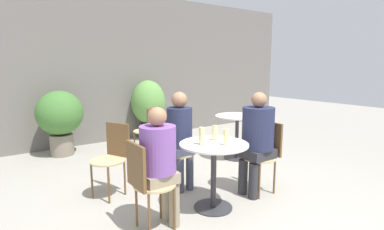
{
  "coord_description": "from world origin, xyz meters",
  "views": [
    {
      "loc": [
        -1.99,
        -2.23,
        1.54
      ],
      "look_at": [
        -0.03,
        0.54,
        0.98
      ],
      "focal_mm": 28.0,
      "sensor_mm": 36.0,
      "label": 1
    }
  ],
  "objects_px": {
    "seated_person_0": "(257,135)",
    "potted_plant_1": "(148,105)",
    "bistro_chair_1": "(174,146)",
    "bistro_chair_3": "(113,152)",
    "bistro_chair_4": "(150,127)",
    "beer_glass_1": "(226,137)",
    "cafe_table_far": "(237,127)",
    "bistro_chair_2": "(146,178)",
    "beer_glass_2": "(215,133)",
    "seated_person_1": "(180,132)",
    "cafe_table_near": "(214,160)",
    "bistro_chair_0": "(265,150)",
    "beer_glass_0": "(202,136)",
    "potted_plant_0": "(60,116)",
    "seated_person_2": "(159,157)"
  },
  "relations": [
    {
      "from": "bistro_chair_4",
      "to": "beer_glass_1",
      "type": "height_order",
      "value": "beer_glass_1"
    },
    {
      "from": "bistro_chair_0",
      "to": "beer_glass_2",
      "type": "relative_size",
      "value": 5.2
    },
    {
      "from": "bistro_chair_1",
      "to": "bistro_chair_3",
      "type": "height_order",
      "value": "same"
    },
    {
      "from": "cafe_table_near",
      "to": "bistro_chair_4",
      "type": "distance_m",
      "value": 2.08
    },
    {
      "from": "bistro_chair_2",
      "to": "potted_plant_0",
      "type": "distance_m",
      "value": 3.05
    },
    {
      "from": "cafe_table_far",
      "to": "seated_person_0",
      "type": "bearing_deg",
      "value": -124.6
    },
    {
      "from": "seated_person_0",
      "to": "beer_glass_0",
      "type": "height_order",
      "value": "seated_person_0"
    },
    {
      "from": "cafe_table_near",
      "to": "cafe_table_far",
      "type": "height_order",
      "value": "same"
    },
    {
      "from": "seated_person_1",
      "to": "seated_person_2",
      "type": "height_order",
      "value": "seated_person_1"
    },
    {
      "from": "bistro_chair_4",
      "to": "bistro_chair_0",
      "type": "bearing_deg",
      "value": 77.67
    },
    {
      "from": "beer_glass_1",
      "to": "potted_plant_1",
      "type": "xyz_separation_m",
      "value": [
        0.84,
        3.37,
        -0.09
      ]
    },
    {
      "from": "cafe_table_far",
      "to": "bistro_chair_1",
      "type": "height_order",
      "value": "bistro_chair_1"
    },
    {
      "from": "cafe_table_near",
      "to": "beer_glass_0",
      "type": "relative_size",
      "value": 3.97
    },
    {
      "from": "bistro_chair_1",
      "to": "bistro_chair_3",
      "type": "distance_m",
      "value": 0.77
    },
    {
      "from": "bistro_chair_4",
      "to": "beer_glass_2",
      "type": "relative_size",
      "value": 5.2
    },
    {
      "from": "beer_glass_1",
      "to": "beer_glass_2",
      "type": "distance_m",
      "value": 0.23
    },
    {
      "from": "bistro_chair_0",
      "to": "beer_glass_0",
      "type": "height_order",
      "value": "beer_glass_0"
    },
    {
      "from": "cafe_table_far",
      "to": "potted_plant_1",
      "type": "xyz_separation_m",
      "value": [
        -0.56,
        2.08,
        0.18
      ]
    },
    {
      "from": "cafe_table_near",
      "to": "seated_person_2",
      "type": "relative_size",
      "value": 0.63
    },
    {
      "from": "beer_glass_0",
      "to": "beer_glass_2",
      "type": "relative_size",
      "value": 1.12
    },
    {
      "from": "bistro_chair_0",
      "to": "potted_plant_1",
      "type": "distance_m",
      "value": 3.26
    },
    {
      "from": "bistro_chair_4",
      "to": "seated_person_0",
      "type": "distance_m",
      "value": 2.1
    },
    {
      "from": "seated_person_0",
      "to": "potted_plant_1",
      "type": "height_order",
      "value": "potted_plant_1"
    },
    {
      "from": "cafe_table_near",
      "to": "potted_plant_0",
      "type": "bearing_deg",
      "value": 106.26
    },
    {
      "from": "cafe_table_near",
      "to": "seated_person_0",
      "type": "height_order",
      "value": "seated_person_0"
    },
    {
      "from": "seated_person_0",
      "to": "cafe_table_near",
      "type": "bearing_deg",
      "value": -90.0
    },
    {
      "from": "cafe_table_far",
      "to": "beer_glass_1",
      "type": "xyz_separation_m",
      "value": [
        -1.4,
        -1.29,
        0.27
      ]
    },
    {
      "from": "cafe_table_near",
      "to": "potted_plant_0",
      "type": "xyz_separation_m",
      "value": [
        -0.89,
        3.05,
        0.14
      ]
    },
    {
      "from": "beer_glass_0",
      "to": "bistro_chair_3",
      "type": "bearing_deg",
      "value": 122.49
    },
    {
      "from": "potted_plant_0",
      "to": "beer_glass_1",
      "type": "bearing_deg",
      "value": -73.42
    },
    {
      "from": "cafe_table_far",
      "to": "bistro_chair_1",
      "type": "xyz_separation_m",
      "value": [
        -1.46,
        -0.36,
        -0.02
      ]
    },
    {
      "from": "bistro_chair_0",
      "to": "bistro_chair_3",
      "type": "xyz_separation_m",
      "value": [
        -1.54,
        0.98,
        0.0
      ]
    },
    {
      "from": "bistro_chair_1",
      "to": "seated_person_0",
      "type": "bearing_deg",
      "value": -50.74
    },
    {
      "from": "cafe_table_far",
      "to": "beer_glass_0",
      "type": "bearing_deg",
      "value": -144.63
    },
    {
      "from": "bistro_chair_1",
      "to": "cafe_table_near",
      "type": "bearing_deg",
      "value": -90.0
    },
    {
      "from": "seated_person_0",
      "to": "beer_glass_2",
      "type": "relative_size",
      "value": 7.48
    },
    {
      "from": "cafe_table_far",
      "to": "bistro_chair_2",
      "type": "distance_m",
      "value": 2.54
    },
    {
      "from": "bistro_chair_1",
      "to": "bistro_chair_2",
      "type": "height_order",
      "value": "same"
    },
    {
      "from": "bistro_chair_2",
      "to": "bistro_chair_3",
      "type": "bearing_deg",
      "value": -3.17
    },
    {
      "from": "seated_person_2",
      "to": "bistro_chair_0",
      "type": "bearing_deg",
      "value": -90.0
    },
    {
      "from": "bistro_chair_4",
      "to": "beer_glass_2",
      "type": "distance_m",
      "value": 1.99
    },
    {
      "from": "seated_person_1",
      "to": "cafe_table_far",
      "type": "bearing_deg",
      "value": 19.36
    },
    {
      "from": "potted_plant_0",
      "to": "potted_plant_1",
      "type": "bearing_deg",
      "value": 6.15
    },
    {
      "from": "bistro_chair_3",
      "to": "beer_glass_0",
      "type": "distance_m",
      "value": 1.17
    },
    {
      "from": "seated_person_0",
      "to": "seated_person_1",
      "type": "height_order",
      "value": "seated_person_0"
    },
    {
      "from": "cafe_table_near",
      "to": "beer_glass_2",
      "type": "height_order",
      "value": "beer_glass_2"
    },
    {
      "from": "bistro_chair_4",
      "to": "potted_plant_1",
      "type": "xyz_separation_m",
      "value": [
        0.59,
        1.19,
        0.2
      ]
    },
    {
      "from": "cafe_table_far",
      "to": "beer_glass_2",
      "type": "xyz_separation_m",
      "value": [
        -1.36,
        -1.06,
        0.27
      ]
    },
    {
      "from": "bistro_chair_3",
      "to": "seated_person_0",
      "type": "distance_m",
      "value": 1.72
    },
    {
      "from": "beer_glass_2",
      "to": "bistro_chair_1",
      "type": "bearing_deg",
      "value": 97.57
    }
  ]
}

